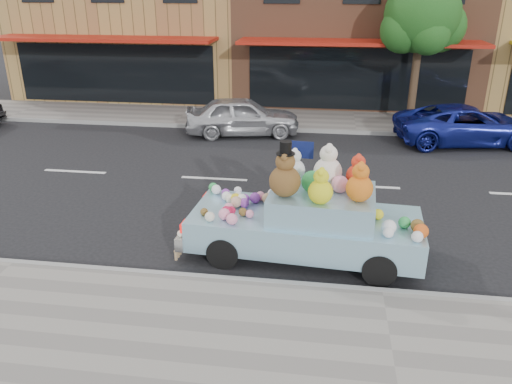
% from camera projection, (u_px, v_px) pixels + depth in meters
% --- Properties ---
extents(ground, '(120.00, 120.00, 0.00)m').
position_uv_depth(ground, '(364.00, 187.00, 12.97)').
color(ground, black).
rests_on(ground, ground).
extents(near_sidewalk, '(60.00, 3.00, 0.12)m').
position_uv_depth(near_sidewalk, '(392.00, 353.00, 7.01)').
color(near_sidewalk, gray).
rests_on(near_sidewalk, ground).
extents(far_sidewalk, '(60.00, 3.00, 0.12)m').
position_uv_depth(far_sidewalk, '(355.00, 122.00, 18.89)').
color(far_sidewalk, gray).
rests_on(far_sidewalk, ground).
extents(near_kerb, '(60.00, 0.12, 0.13)m').
position_uv_depth(near_kerb, '(382.00, 293.00, 8.38)').
color(near_kerb, gray).
rests_on(near_kerb, ground).
extents(far_kerb, '(60.00, 0.12, 0.13)m').
position_uv_depth(far_kerb, '(356.00, 132.00, 17.52)').
color(far_kerb, gray).
rests_on(far_kerb, ground).
extents(storefront_left, '(10.00, 9.80, 7.30)m').
position_uv_depth(storefront_left, '(144.00, 13.00, 23.83)').
color(storefront_left, '#9D7B42').
rests_on(storefront_left, ground).
extents(storefront_mid, '(10.00, 9.80, 7.30)m').
position_uv_depth(storefront_mid, '(356.00, 14.00, 22.52)').
color(storefront_mid, '#90593D').
rests_on(storefront_mid, ground).
extents(street_tree, '(3.00, 2.70, 5.22)m').
position_uv_depth(street_tree, '(422.00, 21.00, 17.28)').
color(street_tree, '#38281C').
rests_on(street_tree, ground).
extents(car_silver, '(4.13, 2.29, 1.33)m').
position_uv_depth(car_silver, '(242.00, 116.00, 17.23)').
color(car_silver, silver).
rests_on(car_silver, ground).
extents(car_blue, '(4.82, 2.80, 1.26)m').
position_uv_depth(car_blue, '(466.00, 125.00, 16.28)').
color(car_blue, '#1B2596').
rests_on(car_blue, ground).
extents(art_car, '(4.59, 2.04, 2.37)m').
position_uv_depth(art_car, '(307.00, 217.00, 9.38)').
color(art_car, black).
rests_on(art_car, ground).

